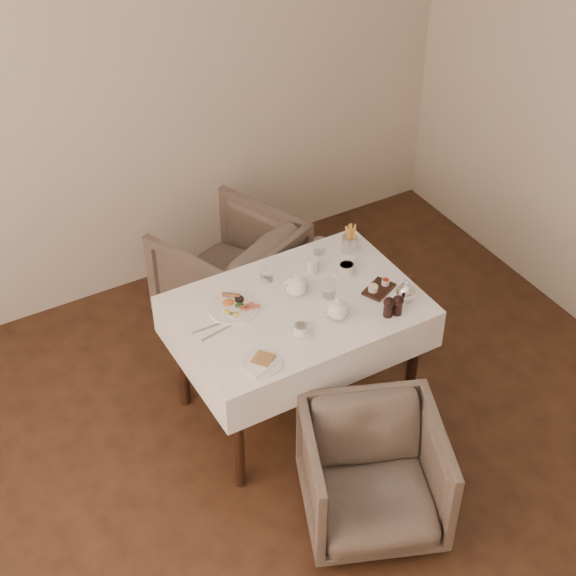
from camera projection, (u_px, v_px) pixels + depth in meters
The scene contains 20 objects.
table at pixel (297, 321), 4.68m from camera, with size 1.28×0.88×0.75m.
armchair_near at pixel (373, 475), 4.29m from camera, with size 0.66×0.68×0.62m, color #51443B.
armchair_far at pixel (230, 271), 5.51m from camera, with size 0.74×0.76×0.69m, color #51443B.
breakfast_plate at pixel (233, 307), 4.58m from camera, with size 0.27×0.27×0.03m.
side_plate at pixel (261, 364), 4.25m from camera, with size 0.20×0.19×0.02m.
teapot_centre at pixel (296, 284), 4.63m from camera, with size 0.18×0.14×0.14m, color white, non-canonical shape.
teapot_front at pixel (338, 309), 4.48m from camera, with size 0.16×0.13×0.13m, color white, non-canonical shape.
creamer at pixel (312, 265), 4.81m from camera, with size 0.07×0.07×0.08m, color white.
teacup_near at pixel (301, 330), 4.41m from camera, with size 0.12×0.12×0.06m.
teacup_far at pixel (346, 270), 4.80m from camera, with size 0.13×0.13×0.07m.
glass_left at pixel (266, 272), 4.74m from camera, with size 0.07×0.07×0.10m, color silver.
glass_mid at pixel (329, 289), 4.63m from camera, with size 0.07×0.07×0.10m, color silver.
glass_right at pixel (319, 246), 4.94m from camera, with size 0.07×0.07×0.09m, color silver.
condiment_board at pixel (379, 288), 4.69m from camera, with size 0.21×0.18×0.04m.
pepper_mill_left at pixel (388, 307), 4.50m from camera, with size 0.06×0.06×0.12m, color black, non-canonical shape.
pepper_mill_right at pixel (398, 305), 4.52m from camera, with size 0.06×0.06×0.12m, color black, non-canonical shape.
silver_pot at pixel (406, 291), 4.60m from camera, with size 0.12×0.10×0.13m, color white, non-canonical shape.
fries_cup at pixel (350, 240), 4.93m from camera, with size 0.09×0.09×0.18m.
cutlery_fork at pixel (208, 328), 4.46m from camera, with size 0.01×0.18×0.00m, color silver.
cutlery_knife at pixel (217, 333), 4.43m from camera, with size 0.02×0.20×0.00m, color silver.
Camera 1 is at (-1.51, -2.10, 3.70)m, focal length 55.00 mm.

